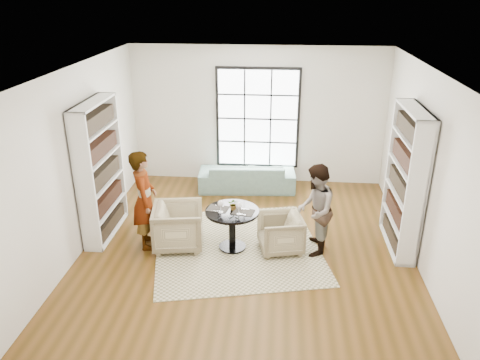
# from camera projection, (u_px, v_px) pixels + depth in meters

# --- Properties ---
(ground) EXTENTS (6.00, 6.00, 0.00)m
(ground) POSITION_uv_depth(u_px,v_px,m) (247.00, 247.00, 8.01)
(ground) COLOR brown
(room_shell) EXTENTS (6.00, 6.01, 6.00)m
(room_shell) POSITION_uv_depth(u_px,v_px,m) (250.00, 167.00, 8.02)
(room_shell) COLOR silver
(room_shell) RESTS_ON ground
(rug) EXTENTS (3.26, 3.26, 0.01)m
(rug) POSITION_uv_depth(u_px,v_px,m) (237.00, 246.00, 8.01)
(rug) COLOR #C4B793
(rug) RESTS_ON ground
(pedestal_table) EXTENTS (0.89, 0.89, 0.71)m
(pedestal_table) POSITION_uv_depth(u_px,v_px,m) (232.00, 221.00, 7.77)
(pedestal_table) COLOR black
(pedestal_table) RESTS_ON ground
(sofa) EXTENTS (2.11, 0.95, 0.60)m
(sofa) POSITION_uv_depth(u_px,v_px,m) (247.00, 176.00, 10.15)
(sofa) COLOR gray
(sofa) RESTS_ON ground
(armchair_left) EXTENTS (0.95, 0.93, 0.76)m
(armchair_left) POSITION_uv_depth(u_px,v_px,m) (178.00, 226.00, 7.89)
(armchair_left) COLOR tan
(armchair_left) RESTS_ON ground
(armchair_right) EXTENTS (0.84, 0.82, 0.64)m
(armchair_right) POSITION_uv_depth(u_px,v_px,m) (280.00, 233.00, 7.80)
(armchair_right) COLOR #C2AB8B
(armchair_right) RESTS_ON ground
(person_left) EXTENTS (0.55, 0.70, 1.71)m
(person_left) POSITION_uv_depth(u_px,v_px,m) (144.00, 200.00, 7.75)
(person_left) COLOR gray
(person_left) RESTS_ON ground
(person_right) EXTENTS (0.66, 0.81, 1.54)m
(person_right) POSITION_uv_depth(u_px,v_px,m) (315.00, 210.00, 7.58)
(person_right) COLOR gray
(person_right) RESTS_ON ground
(placemat_left) EXTENTS (0.38, 0.32, 0.01)m
(placemat_left) POSITION_uv_depth(u_px,v_px,m) (218.00, 209.00, 7.75)
(placemat_left) COLOR black
(placemat_left) RESTS_ON pedestal_table
(placemat_right) EXTENTS (0.38, 0.32, 0.01)m
(placemat_right) POSITION_uv_depth(u_px,v_px,m) (243.00, 212.00, 7.64)
(placemat_right) COLOR black
(placemat_right) RESTS_ON pedestal_table
(cutlery_left) EXTENTS (0.18, 0.24, 0.01)m
(cutlery_left) POSITION_uv_depth(u_px,v_px,m) (218.00, 208.00, 7.75)
(cutlery_left) COLOR #BBBBC0
(cutlery_left) RESTS_ON placemat_left
(cutlery_right) EXTENTS (0.18, 0.24, 0.01)m
(cutlery_right) POSITION_uv_depth(u_px,v_px,m) (243.00, 212.00, 7.63)
(cutlery_right) COLOR #BBBBC0
(cutlery_right) RESTS_ON placemat_right
(wine_glass_left) EXTENTS (0.10, 0.10, 0.22)m
(wine_glass_left) POSITION_uv_depth(u_px,v_px,m) (221.00, 204.00, 7.57)
(wine_glass_left) COLOR silver
(wine_glass_left) RESTS_ON pedestal_table
(wine_glass_right) EXTENTS (0.10, 0.10, 0.21)m
(wine_glass_right) POSITION_uv_depth(u_px,v_px,m) (239.00, 206.00, 7.50)
(wine_glass_right) COLOR silver
(wine_glass_right) RESTS_ON pedestal_table
(flower_centerpiece) EXTENTS (0.18, 0.16, 0.20)m
(flower_centerpiece) POSITION_uv_depth(u_px,v_px,m) (234.00, 204.00, 7.69)
(flower_centerpiece) COLOR gray
(flower_centerpiece) RESTS_ON pedestal_table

